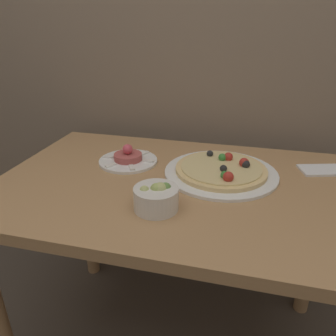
% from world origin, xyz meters
% --- Properties ---
extents(dining_table, '(1.14, 0.74, 0.74)m').
position_xyz_m(dining_table, '(0.00, 0.37, 0.63)').
color(dining_table, '#AD7F51').
rests_on(dining_table, ground_plane).
extents(pizza_plate, '(0.37, 0.37, 0.05)m').
position_xyz_m(pizza_plate, '(0.13, 0.46, 0.75)').
color(pizza_plate, white).
rests_on(pizza_plate, dining_table).
extents(tartare_plate, '(0.21, 0.21, 0.07)m').
position_xyz_m(tartare_plate, '(-0.21, 0.48, 0.75)').
color(tartare_plate, white).
rests_on(tartare_plate, dining_table).
extents(small_bowl, '(0.12, 0.12, 0.08)m').
position_xyz_m(small_bowl, '(-0.02, 0.20, 0.77)').
color(small_bowl, silver).
rests_on(small_bowl, dining_table).
extents(napkin, '(0.16, 0.12, 0.01)m').
position_xyz_m(napkin, '(0.45, 0.56, 0.74)').
color(napkin, white).
rests_on(napkin, dining_table).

